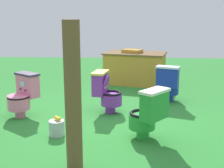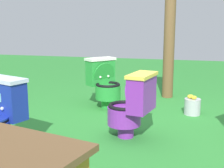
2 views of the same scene
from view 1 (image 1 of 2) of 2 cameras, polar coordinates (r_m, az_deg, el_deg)
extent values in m
plane|color=#2D8433|center=(5.14, -1.55, -6.17)|extent=(14.00, 14.00, 0.00)
cylinder|color=purple|center=(5.33, -0.32, -4.66)|extent=(0.21, 0.21, 0.14)
cylinder|color=purple|center=(5.27, -0.11, -2.92)|extent=(0.44, 0.44, 0.20)
torus|color=black|center=(5.24, -0.12, -1.74)|extent=(0.42, 0.42, 0.04)
cylinder|color=#EACC4C|center=(5.25, -0.12, -2.29)|extent=(0.28, 0.28, 0.01)
cube|color=purple|center=(5.26, -2.23, 0.01)|extent=(0.27, 0.44, 0.37)
cube|color=#EACC4C|center=(5.21, -2.25, 2.18)|extent=(0.30, 0.47, 0.04)
cube|color=#8CE0E5|center=(5.22, -1.17, 0.48)|extent=(0.03, 0.11, 0.08)
cylinder|color=purple|center=(5.23, -1.18, -0.21)|extent=(0.16, 0.36, 0.35)
sphere|color=#EACC4C|center=(5.31, -0.92, -0.41)|extent=(0.04, 0.04, 0.04)
sphere|color=#EACC4C|center=(5.17, -1.33, -0.76)|extent=(0.04, 0.04, 0.04)
cylinder|color=green|center=(4.30, 5.83, -9.16)|extent=(0.25, 0.25, 0.14)
cylinder|color=green|center=(4.25, 5.67, -6.97)|extent=(0.52, 0.52, 0.20)
torus|color=black|center=(4.21, 5.70, -5.54)|extent=(0.50, 0.50, 0.04)
cylinder|color=white|center=(4.23, 5.69, -6.21)|extent=(0.34, 0.34, 0.01)
cube|color=green|center=(4.06, 7.99, -4.09)|extent=(0.41, 0.43, 0.37)
cube|color=white|center=(4.00, 8.09, -1.31)|extent=(0.45, 0.47, 0.04)
cube|color=#8CE0E5|center=(4.10, 6.86, -3.15)|extent=(0.08, 0.09, 0.08)
cylinder|color=green|center=(4.12, 6.85, -4.02)|extent=(0.30, 0.32, 0.35)
sphere|color=white|center=(4.08, 6.19, -4.69)|extent=(0.04, 0.04, 0.04)
sphere|color=white|center=(4.18, 7.36, -4.25)|extent=(0.04, 0.04, 0.04)
cylinder|color=pink|center=(5.33, -16.86, -5.22)|extent=(0.25, 0.25, 0.14)
cylinder|color=pink|center=(5.27, -17.16, -3.52)|extent=(0.52, 0.52, 0.20)
torus|color=black|center=(5.24, -17.24, -2.34)|extent=(0.49, 0.49, 0.04)
cylinder|color=#3F334C|center=(5.26, -17.20, -2.89)|extent=(0.34, 0.34, 0.01)
cube|color=pink|center=(5.31, -15.57, -0.32)|extent=(0.44, 0.40, 0.37)
cube|color=#3F334C|center=(5.27, -15.71, 1.82)|extent=(0.48, 0.43, 0.04)
cube|color=#8CE0E5|center=(5.25, -16.50, 0.01)|extent=(0.09, 0.07, 0.08)
cylinder|color=pink|center=(5.24, -17.26, -2.11)|extent=(0.50, 0.50, 0.02)
sphere|color=#3F334C|center=(5.21, -16.02, -1.18)|extent=(0.04, 0.04, 0.04)
sphere|color=#3F334C|center=(5.32, -16.90, -0.94)|extent=(0.04, 0.04, 0.04)
cylinder|color=#192D9E|center=(6.14, 10.61, -2.48)|extent=(0.23, 0.23, 0.14)
cylinder|color=#192D9E|center=(6.11, 10.72, -0.90)|extent=(0.47, 0.47, 0.20)
torus|color=black|center=(6.09, 10.76, 0.13)|extent=(0.45, 0.45, 0.04)
cylinder|color=silver|center=(6.10, 10.74, -0.35)|extent=(0.31, 0.31, 0.01)
cube|color=#192D9E|center=(5.86, 10.42, 1.18)|extent=(0.45, 0.32, 0.37)
cube|color=silver|center=(5.82, 10.50, 3.13)|extent=(0.48, 0.35, 0.04)
cube|color=#8CE0E5|center=(5.95, 10.65, 1.83)|extent=(0.11, 0.04, 0.08)
cylinder|color=#192D9E|center=(6.08, 10.77, 0.33)|extent=(0.46, 0.46, 0.02)
sphere|color=silver|center=(5.99, 9.96, 0.96)|extent=(0.04, 0.04, 0.04)
sphere|color=silver|center=(5.96, 11.27, 0.84)|extent=(0.04, 0.04, 0.04)
cube|color=#B7842D|center=(7.49, 4.32, 2.89)|extent=(1.55, 1.12, 0.74)
cube|color=brown|center=(7.43, 4.37, 5.81)|extent=(1.63, 1.19, 0.03)
cube|color=#B7842D|center=(7.39, 3.84, 6.20)|extent=(0.54, 0.49, 0.08)
cylinder|color=brown|center=(3.25, -7.35, -2.64)|extent=(0.18, 0.18, 1.64)
cylinder|color=#B7B7BF|center=(4.42, -10.35, -8.14)|extent=(0.22, 0.22, 0.22)
ellipsoid|color=yellow|center=(4.36, -9.94, -6.45)|extent=(0.07, 0.05, 0.05)
ellipsoid|color=yellow|center=(4.36, -10.14, -6.48)|extent=(0.07, 0.05, 0.05)
ellipsoid|color=yellow|center=(4.42, -10.51, -6.22)|extent=(0.07, 0.05, 0.05)
camera|label=2|loc=(8.35, -3.90, 10.13)|focal=50.13mm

